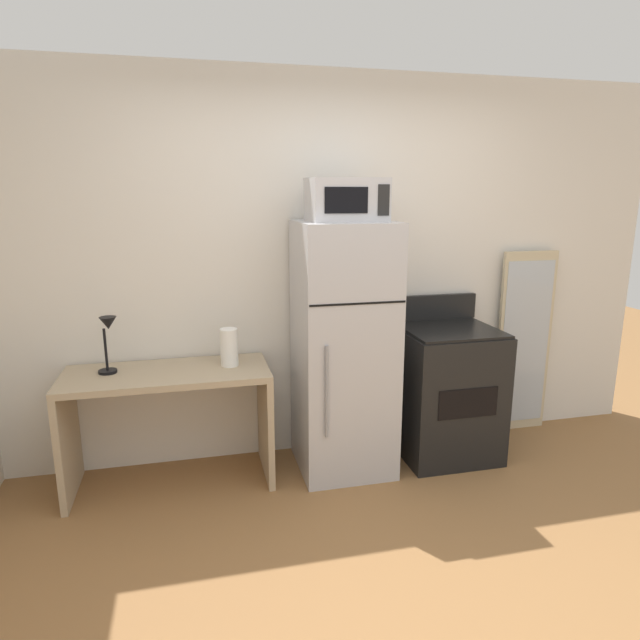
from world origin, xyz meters
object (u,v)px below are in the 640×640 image
refrigerator (344,349)px  oven_range (447,391)px  paper_towel_roll (229,347)px  desk (169,405)px  microwave (346,200)px  desk_lamp (108,335)px  leaning_mirror (524,343)px

refrigerator → oven_range: refrigerator is taller
paper_towel_roll → desk: bearing=-176.1°
desk → microwave: bearing=-2.7°
microwave → oven_range: bearing=1.8°
desk_lamp → refrigerator: (1.45, -0.07, -0.17)m
desk → leaning_mirror: bearing=4.9°
refrigerator → microwave: size_ratio=3.58×
refrigerator → paper_towel_roll: bearing=175.4°
refrigerator → oven_range: (0.75, 0.00, -0.36)m
leaning_mirror → desk: bearing=-175.1°
paper_towel_roll → microwave: size_ratio=0.52×
desk_lamp → paper_towel_roll: size_ratio=1.47×
desk → desk_lamp: size_ratio=3.54×
desk_lamp → microwave: microwave is taller
desk_lamp → oven_range: 2.26m
desk_lamp → paper_towel_roll: bearing=-0.9°
refrigerator → leaning_mirror: size_ratio=1.18×
desk → leaning_mirror: size_ratio=0.89×
microwave → refrigerator: bearing=90.3°
paper_towel_roll → microwave: 1.17m
desk_lamp → microwave: size_ratio=0.77×
desk → paper_towel_roll: (0.39, 0.03, 0.34)m
paper_towel_roll → refrigerator: (0.73, -0.06, -0.05)m
oven_range → leaning_mirror: size_ratio=0.79×
refrigerator → leaning_mirror: refrigerator is taller
desk_lamp → oven_range: size_ratio=0.32×
desk_lamp → leaning_mirror: bearing=3.6°
desk_lamp → leaning_mirror: (2.96, 0.19, -0.29)m
refrigerator → oven_range: size_ratio=1.50×
microwave → desk_lamp: bearing=176.4°
refrigerator → desk_lamp: bearing=177.2°
desk → desk_lamp: bearing=173.3°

